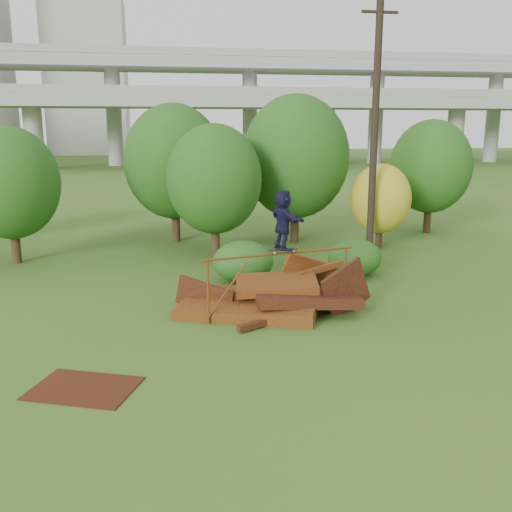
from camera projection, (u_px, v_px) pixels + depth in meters
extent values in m
plane|color=#2D5116|center=(302.00, 337.00, 13.87)|extent=(240.00, 240.00, 0.00)
cube|color=#441C0C|center=(249.00, 305.00, 15.72)|extent=(4.32, 3.48, 0.62)
cube|color=black|center=(305.00, 298.00, 15.62)|extent=(2.82, 1.80, 0.55)
cube|color=#441C0C|center=(277.00, 284.00, 15.92)|extent=(2.45, 1.81, 0.47)
cube|color=black|center=(346.00, 290.00, 15.55)|extent=(1.68, 0.83, 1.75)
cube|color=#441C0C|center=(304.00, 280.00, 16.89)|extent=(1.97, 0.64, 1.85)
cube|color=black|center=(205.00, 297.00, 15.87)|extent=(1.63, 1.03, 1.17)
cube|color=black|center=(268.00, 321.00, 14.63)|extent=(1.74, 1.07, 0.16)
cube|color=#441C0C|center=(320.00, 269.00, 16.58)|extent=(1.52, 0.64, 0.38)
cylinder|color=#64350F|center=(208.00, 293.00, 14.58)|extent=(0.06, 0.06, 1.70)
cylinder|color=#64350F|center=(345.00, 277.00, 16.08)|extent=(0.06, 0.06, 1.70)
cylinder|color=#64350F|center=(280.00, 254.00, 15.14)|extent=(4.26, 1.03, 0.06)
cube|color=black|center=(283.00, 250.00, 15.15)|extent=(0.81, 0.38, 0.03)
cylinder|color=beige|center=(275.00, 253.00, 14.98)|extent=(0.06, 0.04, 0.06)
cylinder|color=beige|center=(272.00, 251.00, 15.13)|extent=(0.06, 0.04, 0.06)
cylinder|color=beige|center=(294.00, 251.00, 15.18)|extent=(0.06, 0.04, 0.06)
cylinder|color=beige|center=(291.00, 250.00, 15.34)|extent=(0.06, 0.04, 0.06)
imported|color=black|center=(283.00, 220.00, 14.97)|extent=(0.88, 1.55, 1.59)
cube|color=#3D190D|center=(84.00, 388.00, 11.10)|extent=(2.35, 2.03, 0.03)
cylinder|color=black|center=(15.00, 241.00, 21.26)|extent=(0.34, 0.34, 1.65)
ellipsoid|color=#184512|center=(10.00, 183.00, 20.78)|extent=(3.59, 3.59, 4.13)
cylinder|color=black|center=(176.00, 220.00, 25.27)|extent=(0.36, 0.36, 1.91)
ellipsoid|color=#184512|center=(174.00, 162.00, 24.70)|extent=(4.32, 4.32, 4.97)
cylinder|color=black|center=(215.00, 236.00, 22.25)|extent=(0.34, 0.34, 1.68)
ellipsoid|color=#184512|center=(214.00, 179.00, 21.76)|extent=(3.65, 3.65, 4.20)
cylinder|color=black|center=(295.00, 220.00, 25.06)|extent=(0.37, 0.37, 2.01)
ellipsoid|color=#184512|center=(296.00, 157.00, 24.45)|extent=(4.60, 4.60, 5.29)
cylinder|color=black|center=(379.00, 234.00, 24.25)|extent=(0.29, 0.29, 1.10)
ellipsoid|color=#A58C19|center=(381.00, 199.00, 23.92)|extent=(2.55, 2.55, 2.93)
cylinder|color=black|center=(427.00, 215.00, 27.43)|extent=(0.35, 0.35, 1.74)
ellipsoid|color=#184512|center=(431.00, 167.00, 26.93)|extent=(3.82, 3.82, 4.39)
ellipsoid|color=#184512|center=(243.00, 262.00, 18.63)|extent=(1.99, 1.84, 1.38)
ellipsoid|color=#184512|center=(355.00, 258.00, 19.40)|extent=(1.83, 1.68, 1.30)
cylinder|color=black|center=(375.00, 128.00, 21.86)|extent=(0.28, 0.28, 9.91)
cube|color=black|center=(380.00, 12.00, 20.94)|extent=(1.40, 0.10, 0.10)
cube|color=gray|center=(185.00, 102.00, 69.83)|extent=(160.00, 9.00, 1.40)
cube|color=gray|center=(182.00, 64.00, 74.50)|extent=(160.00, 9.00, 1.40)
cylinder|color=gray|center=(34.00, 136.00, 67.83)|extent=(2.20, 2.20, 8.00)
cylinder|color=gray|center=(186.00, 135.00, 70.72)|extent=(2.20, 2.20, 8.00)
cylinder|color=gray|center=(326.00, 135.00, 73.60)|extent=(2.20, 2.20, 8.00)
cube|color=#9E9E99|center=(88.00, 78.00, 106.36)|extent=(14.00, 14.00, 28.00)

